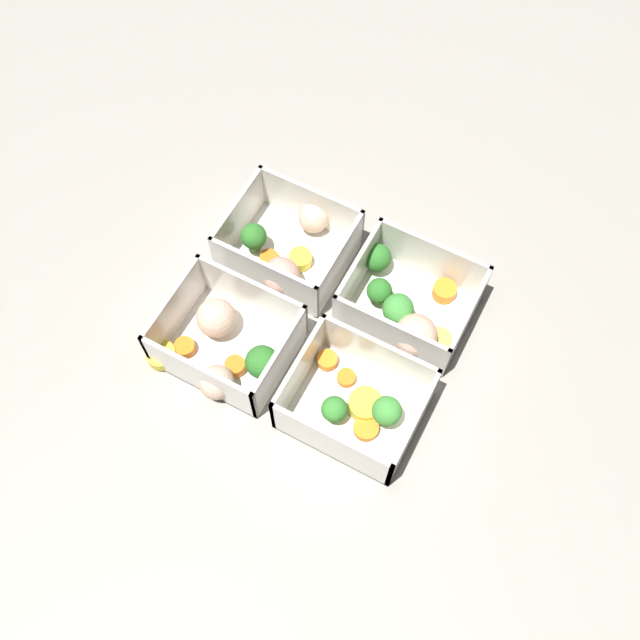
# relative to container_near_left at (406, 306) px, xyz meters

# --- Properties ---
(ground_plane) EXTENTS (4.00, 4.00, 0.00)m
(ground_plane) POSITION_rel_container_near_left_xyz_m (0.08, 0.06, -0.03)
(ground_plane) COLOR gray
(container_near_left) EXTENTS (0.15, 0.14, 0.07)m
(container_near_left) POSITION_rel_container_near_left_xyz_m (0.00, 0.00, 0.00)
(container_near_left) COLOR silver
(container_near_left) RESTS_ON ground_plane
(container_near_right) EXTENTS (0.14, 0.15, 0.07)m
(container_near_right) POSITION_rel_container_near_left_xyz_m (0.16, -0.01, -0.00)
(container_near_right) COLOR silver
(container_near_right) RESTS_ON ground_plane
(container_far_left) EXTENTS (0.14, 0.12, 0.07)m
(container_far_left) POSITION_rel_container_near_left_xyz_m (-0.00, 0.13, -0.00)
(container_far_left) COLOR silver
(container_far_left) RESTS_ON ground_plane
(container_far_right) EXTENTS (0.16, 0.14, 0.07)m
(container_far_right) POSITION_rel_container_near_left_xyz_m (0.16, 0.14, -0.00)
(container_far_right) COLOR silver
(container_far_right) RESTS_ON ground_plane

